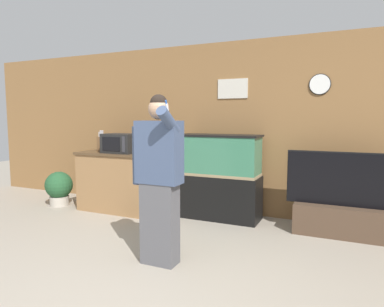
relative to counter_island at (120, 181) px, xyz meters
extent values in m
plane|color=gray|center=(1.67, -2.28, -0.47)|extent=(18.00, 18.00, 0.00)
cube|color=olive|center=(1.67, 0.64, 0.83)|extent=(10.00, 0.06, 2.60)
cube|color=beige|center=(1.64, 0.60, 1.44)|extent=(0.46, 0.02, 0.29)
cylinder|color=white|center=(2.87, 0.59, 1.45)|extent=(0.26, 0.03, 0.26)
cylinder|color=black|center=(2.87, 0.60, 1.45)|extent=(0.28, 0.01, 0.28)
cube|color=olive|center=(0.00, 0.00, -0.02)|extent=(1.29, 0.57, 0.89)
cube|color=#513A24|center=(0.00, 0.00, 0.45)|extent=(1.33, 0.61, 0.03)
cube|color=black|center=(0.05, -0.03, 0.61)|extent=(0.52, 0.38, 0.30)
cube|color=black|center=(0.01, -0.23, 0.61)|extent=(0.32, 0.01, 0.21)
cube|color=#2D2D33|center=(0.24, -0.23, 0.61)|extent=(0.05, 0.01, 0.24)
cube|color=brown|center=(-0.38, 0.02, 0.58)|extent=(0.11, 0.08, 0.23)
cylinder|color=#B7B7BC|center=(-0.42, 0.03, 0.74)|extent=(0.02, 0.02, 0.08)
cylinder|color=#B7B7BC|center=(-0.39, 0.03, 0.74)|extent=(0.02, 0.02, 0.09)
cylinder|color=#B7B7BC|center=(-0.37, 0.03, 0.75)|extent=(0.02, 0.02, 0.10)
cylinder|color=#B7B7BC|center=(-0.34, 0.03, 0.75)|extent=(0.02, 0.02, 0.10)
cylinder|color=#B7B7BC|center=(-0.42, 0.06, 0.75)|extent=(0.02, 0.02, 0.11)
cylinder|color=#B7B7BC|center=(-0.39, 0.06, 0.75)|extent=(0.02, 0.02, 0.10)
cylinder|color=#B7B7BC|center=(-0.37, 0.06, 0.74)|extent=(0.02, 0.02, 0.08)
cube|color=black|center=(1.57, 0.25, -0.15)|extent=(1.19, 0.46, 0.64)
cube|color=#937F5B|center=(1.57, 0.25, 0.19)|extent=(1.15, 0.45, 0.04)
cube|color=#387556|center=(1.57, 0.25, 0.47)|extent=(1.14, 0.44, 0.57)
cube|color=black|center=(1.57, 0.25, 0.75)|extent=(1.19, 0.46, 0.03)
cube|color=#4C3828|center=(3.21, 0.18, -0.28)|extent=(1.11, 0.40, 0.38)
cube|color=black|center=(3.21, 0.18, 0.24)|extent=(1.31, 0.05, 0.65)
cube|color=black|center=(3.21, 0.20, 0.24)|extent=(1.34, 0.01, 0.68)
cube|color=#515156|center=(1.56, -1.47, -0.05)|extent=(0.36, 0.20, 0.82)
cube|color=#3D4C6B|center=(1.56, -1.47, 0.67)|extent=(0.45, 0.21, 0.62)
sphere|color=tan|center=(1.56, -1.47, 1.09)|extent=(0.21, 0.21, 0.21)
sphere|color=black|center=(1.56, -1.47, 1.15)|extent=(0.17, 0.17, 0.17)
cylinder|color=#3D4C6B|center=(1.32, -1.47, 0.62)|extent=(0.12, 0.12, 0.59)
cylinder|color=#3D4C6B|center=(1.74, -1.60, 0.98)|extent=(0.10, 0.32, 0.27)
cylinder|color=white|center=(1.74, -1.62, 1.08)|extent=(0.02, 0.06, 0.11)
cylinder|color=#2856B2|center=(1.74, -1.64, 1.14)|extent=(0.02, 0.03, 0.05)
cylinder|color=#B2A899|center=(-1.12, -0.18, -0.39)|extent=(0.31, 0.31, 0.16)
sphere|color=#23512D|center=(-1.12, -0.18, -0.12)|extent=(0.45, 0.45, 0.45)
camera|label=1|loc=(3.24, -4.38, 1.01)|focal=32.00mm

